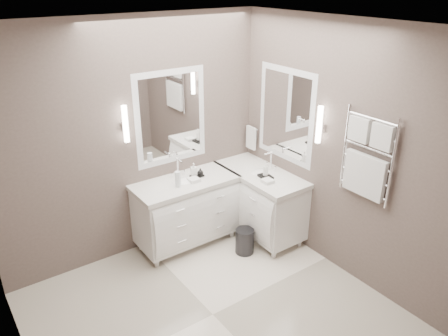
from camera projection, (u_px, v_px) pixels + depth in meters
floor at (213, 315)px, 4.28m from camera, size 3.20×3.00×0.01m
ceiling at (209, 26)px, 3.17m from camera, size 3.20×3.00×0.01m
wall_back at (136, 141)px, 4.84m from camera, size 3.20×0.01×2.70m
wall_front at (352, 286)px, 2.60m from camera, size 3.20×0.01×2.70m
wall_left at (9, 257)px, 2.87m from camera, size 0.01×3.00×2.70m
wall_right at (338, 151)px, 4.57m from camera, size 0.01×3.00×2.70m
vanity_back at (186, 208)px, 5.23m from camera, size 1.24×0.59×0.97m
vanity_right at (260, 198)px, 5.45m from camera, size 0.59×1.24×0.97m
mirror_back at (171, 117)px, 4.99m from camera, size 0.90×0.02×1.10m
mirror_right at (286, 115)px, 5.08m from camera, size 0.02×0.90×1.10m
sconce_back at (126, 125)px, 4.61m from camera, size 0.06×0.06×0.40m
sconce_right at (319, 125)px, 4.59m from camera, size 0.06×0.06×0.40m
towel_bar_corner at (251, 137)px, 5.64m from camera, size 0.03×0.22×0.30m
towel_ladder at (367, 161)px, 4.23m from camera, size 0.06×0.58×0.90m
waste_bin at (245, 241)px, 5.17m from camera, size 0.26×0.26×0.31m
amenity_tray_back at (197, 176)px, 5.17m from camera, size 0.15×0.12×0.02m
amenity_tray_right at (265, 177)px, 5.15m from camera, size 0.14×0.18×0.03m
water_bottle at (178, 179)px, 4.90m from camera, size 0.08×0.08×0.18m
soap_bottle_a at (194, 169)px, 5.14m from camera, size 0.09×0.09×0.15m
soap_bottle_b at (200, 172)px, 5.14m from camera, size 0.09×0.09×0.09m
soap_bottle_c at (266, 169)px, 5.11m from camera, size 0.06×0.07×0.17m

